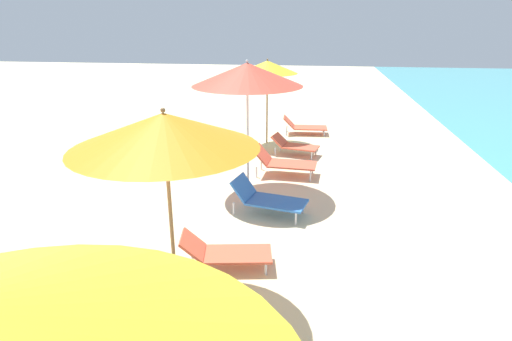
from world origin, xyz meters
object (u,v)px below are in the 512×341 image
object	(u,v)px
lounger_fourth_inland	(267,198)
lounger_farthest_shoreside	(304,126)
umbrella_third	(164,131)
lounger_farthest_inland	(294,145)
umbrella_fourth	(247,74)
lounger_third_shoreside	(224,252)
umbrella_farthest	(267,67)
lounger_fourth_shoreside	(283,162)

from	to	relation	value
lounger_fourth_inland	lounger_farthest_shoreside	bearing A→B (deg)	98.09
umbrella_third	lounger_farthest_inland	size ratio (longest dim) A/B	1.91
umbrella_fourth	lounger_farthest_inland	bearing A→B (deg)	72.31
lounger_third_shoreside	umbrella_fourth	size ratio (longest dim) A/B	0.51
umbrella_third	lounger_farthest_inland	xyz separation A→B (m)	(1.23, 6.97, -2.12)
umbrella_farthest	lounger_farthest_inland	world-z (taller)	umbrella_farthest
umbrella_fourth	umbrella_farthest	distance (m)	4.02
lounger_farthest_shoreside	lounger_farthest_inland	size ratio (longest dim) A/B	1.06
umbrella_farthest	lounger_farthest_shoreside	world-z (taller)	umbrella_farthest
umbrella_third	lounger_third_shoreside	xyz separation A→B (m)	(0.47, 0.94, -2.15)
umbrella_third	lounger_third_shoreside	world-z (taller)	umbrella_third
lounger_farthest_shoreside	lounger_farthest_inland	bearing A→B (deg)	-97.12
umbrella_third	umbrella_fourth	size ratio (longest dim) A/B	0.93
umbrella_third	lounger_third_shoreside	distance (m)	2.39
umbrella_third	lounger_farthest_shoreside	distance (m)	9.76
lounger_farthest_shoreside	lounger_third_shoreside	bearing A→B (deg)	-99.00
lounger_third_shoreside	umbrella_farthest	size ratio (longest dim) A/B	0.57
lounger_fourth_shoreside	umbrella_farthest	size ratio (longest dim) A/B	0.61
lounger_farthest_shoreside	lounger_farthest_inland	xyz separation A→B (m)	(-0.19, -2.44, 0.02)
lounger_fourth_inland	lounger_farthest_shoreside	size ratio (longest dim) A/B	1.04
lounger_third_shoreside	lounger_farthest_inland	xyz separation A→B (m)	(0.76, 6.03, 0.02)
lounger_fourth_inland	lounger_farthest_shoreside	world-z (taller)	lounger_fourth_inland
lounger_farthest_shoreside	umbrella_fourth	bearing A→B (deg)	-104.32
lounger_third_shoreside	lounger_farthest_inland	world-z (taller)	lounger_third_shoreside
lounger_third_shoreside	lounger_fourth_shoreside	distance (m)	4.35
lounger_fourth_inland	umbrella_farthest	bearing A→B (deg)	109.29
umbrella_third	umbrella_farthest	distance (m)	8.18
umbrella_third	lounger_fourth_inland	size ratio (longest dim) A/B	1.74
lounger_third_shoreside	lounger_farthest_shoreside	bearing A→B (deg)	74.32
lounger_fourth_shoreside	lounger_farthest_shoreside	bearing A→B (deg)	89.24
umbrella_third	lounger_fourth_inland	world-z (taller)	umbrella_third
umbrella_farthest	lounger_farthest_inland	bearing A→B (deg)	-52.38
lounger_third_shoreside	umbrella_fourth	world-z (taller)	umbrella_fourth
lounger_third_shoreside	lounger_fourth_inland	distance (m)	2.08
umbrella_farthest	lounger_farthest_inland	size ratio (longest dim) A/B	1.83
umbrella_fourth	lounger_fourth_inland	world-z (taller)	umbrella_fourth
lounger_fourth_inland	lounger_farthest_inland	size ratio (longest dim) A/B	1.10
lounger_fourth_shoreside	lounger_farthest_shoreside	size ratio (longest dim) A/B	1.04
lounger_third_shoreside	lounger_farthest_inland	bearing A→B (deg)	73.56
lounger_third_shoreside	lounger_farthest_inland	size ratio (longest dim) A/B	1.04
umbrella_farthest	lounger_fourth_inland	bearing A→B (deg)	-83.45
lounger_fourth_inland	umbrella_third	bearing A→B (deg)	-94.11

